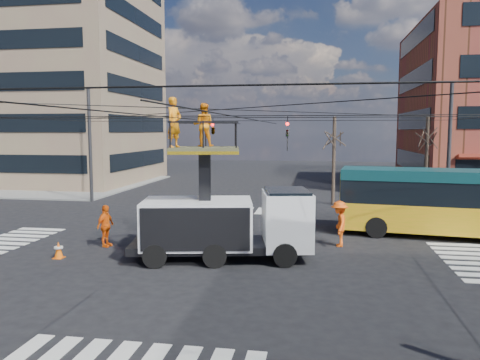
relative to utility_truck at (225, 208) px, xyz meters
name	(u,v)px	position (x,y,z in m)	size (l,w,h in m)	color
ground	(222,250)	(-0.39, 1.24, -2.04)	(120.00, 120.00, 0.00)	black
sidewalk_nw	(48,184)	(-21.39, 22.24, -1.98)	(18.00, 18.00, 0.12)	slate
crosswalks	(222,250)	(-0.39, 1.24, -2.03)	(22.40, 22.40, 0.02)	silver
building_tower	(49,28)	(-22.36, 25.22, 12.96)	(18.06, 16.06, 30.00)	#8A6A58
overhead_network	(222,149)	(-0.46, 1.65, 2.25)	(24.24, 24.24, 8.00)	#2D2D30
tree_a	(334,137)	(4.61, 14.74, 2.59)	(2.00, 2.00, 6.00)	#382B21
tree_b	(427,137)	(10.61, 14.74, 2.59)	(2.00, 2.00, 6.00)	#382B21
utility_truck	(225,208)	(0.00, 0.00, 0.00)	(7.31, 3.67, 6.29)	black
city_bus	(466,202)	(10.41, 5.43, -0.32)	(11.68, 4.06, 3.20)	gold
traffic_cone	(59,250)	(-6.56, -0.99, -1.70)	(0.36, 0.36, 0.67)	#FF640A
worker_ground	(105,226)	(-5.54, 1.08, -1.12)	(1.07, 0.45, 1.83)	orange
flagger	(339,224)	(4.50, 2.80, -1.04)	(1.29, 0.74, 2.00)	#FF5610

